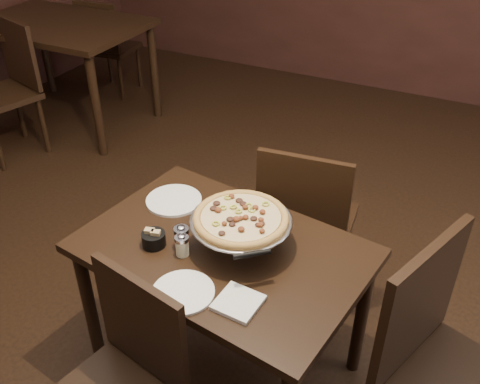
% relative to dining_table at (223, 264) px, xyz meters
% --- Properties ---
extents(room, '(6.04, 7.04, 2.84)m').
position_rel_dining_table_xyz_m(room, '(-0.02, -0.04, 0.82)').
color(room, black).
rests_on(room, ground).
extents(dining_table, '(1.18, 0.88, 0.68)m').
position_rel_dining_table_xyz_m(dining_table, '(0.00, 0.00, 0.00)').
color(dining_table, black).
rests_on(dining_table, ground).
extents(background_table, '(1.30, 0.86, 0.81)m').
position_rel_dining_table_xyz_m(background_table, '(-2.28, 1.65, 0.12)').
color(background_table, black).
rests_on(background_table, ground).
extents(pizza_stand, '(0.39, 0.39, 0.16)m').
position_rel_dining_table_xyz_m(pizza_stand, '(0.06, 0.04, 0.22)').
color(pizza_stand, silver).
rests_on(pizza_stand, dining_table).
extents(parmesan_shaker, '(0.05, 0.05, 0.09)m').
position_rel_dining_table_xyz_m(parmesan_shaker, '(-0.11, -0.11, 0.13)').
color(parmesan_shaker, '#F0ECBA').
rests_on(parmesan_shaker, dining_table).
extents(pepper_flake_shaker, '(0.06, 0.06, 0.10)m').
position_rel_dining_table_xyz_m(pepper_flake_shaker, '(-0.14, -0.07, 0.14)').
color(pepper_flake_shaker, maroon).
rests_on(pepper_flake_shaker, dining_table).
extents(packet_caddy, '(0.09, 0.09, 0.07)m').
position_rel_dining_table_xyz_m(packet_caddy, '(-0.24, -0.11, 0.12)').
color(packet_caddy, black).
rests_on(packet_caddy, dining_table).
extents(napkin_stack, '(0.15, 0.15, 0.02)m').
position_rel_dining_table_xyz_m(napkin_stack, '(0.19, -0.24, 0.10)').
color(napkin_stack, silver).
rests_on(napkin_stack, dining_table).
extents(plate_left, '(0.24, 0.24, 0.01)m').
position_rel_dining_table_xyz_m(plate_left, '(-0.33, 0.18, 0.09)').
color(plate_left, white).
rests_on(plate_left, dining_table).
extents(plate_near, '(0.22, 0.22, 0.01)m').
position_rel_dining_table_xyz_m(plate_near, '(-0.01, -0.28, 0.09)').
color(plate_near, white).
rests_on(plate_near, dining_table).
extents(serving_spatula, '(0.17, 0.17, 0.02)m').
position_rel_dining_table_xyz_m(serving_spatula, '(0.18, -0.13, 0.22)').
color(serving_spatula, silver).
rests_on(serving_spatula, pizza_stand).
extents(chair_far, '(0.46, 0.46, 0.89)m').
position_rel_dining_table_xyz_m(chair_far, '(0.15, 0.55, -0.10)').
color(chair_far, black).
rests_on(chair_far, ground).
extents(chair_near, '(0.47, 0.47, 0.85)m').
position_rel_dining_table_xyz_m(chair_near, '(-0.10, -0.55, -0.12)').
color(chair_near, black).
rests_on(chair_near, ground).
extents(chair_side, '(0.58, 0.58, 0.97)m').
position_rel_dining_table_xyz_m(chair_side, '(0.86, -0.08, -0.05)').
color(chair_side, black).
rests_on(chair_side, ground).
extents(bg_chair_far, '(0.43, 0.43, 0.84)m').
position_rel_dining_table_xyz_m(bg_chair_far, '(-2.32, 2.23, -0.13)').
color(bg_chair_far, black).
rests_on(bg_chair_far, ground).
extents(bg_chair_near, '(0.55, 0.55, 0.95)m').
position_rel_dining_table_xyz_m(bg_chair_near, '(-2.28, 1.08, -0.07)').
color(bg_chair_near, black).
rests_on(bg_chair_near, ground).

